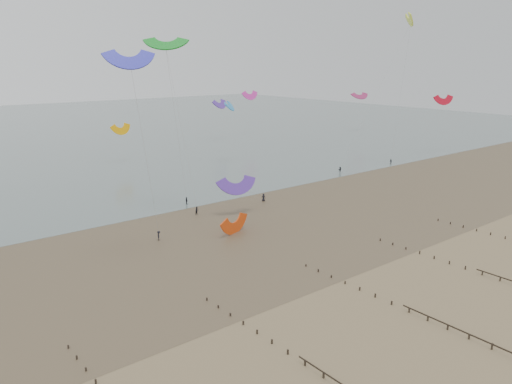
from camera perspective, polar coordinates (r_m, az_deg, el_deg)
ground at (r=67.33m, az=10.51°, el=-12.37°), size 500.00×500.00×0.00m
sea_and_shore at (r=89.49m, az=-8.16°, el=-5.26°), size 500.00×665.00×0.03m
groynes at (r=61.51m, az=27.19°, el=-16.16°), size 72.16×50.16×1.00m
kitesurfers at (r=112.72m, az=-0.57°, el=-0.46°), size 114.60×18.59×1.78m
grounded_kite at (r=91.36m, az=-2.42°, el=-4.71°), size 7.79×6.84×3.61m
kites_airborne at (r=127.50m, az=-20.46°, el=9.71°), size 256.55×105.07×44.84m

